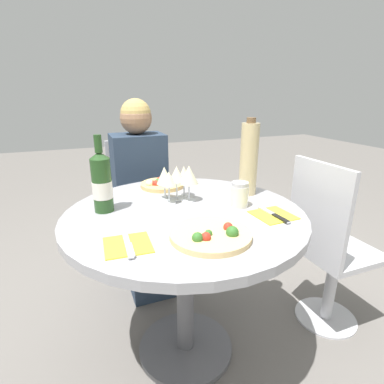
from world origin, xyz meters
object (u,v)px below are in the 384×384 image
Objects in this scene: seated_diner at (144,204)px; tall_carafe at (249,159)px; chair_behind_diner at (139,210)px; wine_bottle at (102,183)px; pizza_large at (212,234)px; chair_empty_side at (328,251)px; dining_table at (185,239)px.

seated_diner is 3.23× the size of tall_carafe.
tall_carafe is at bearing 125.17° from seated_diner.
chair_behind_diner is 2.86× the size of wine_bottle.
tall_carafe is at bearing -2.32° from wine_bottle.
wine_bottle reaches higher than pizza_large.
chair_empty_side is 0.81m from pizza_large.
dining_table is 0.42m from wine_bottle.
dining_table is at bearing -164.51° from tall_carafe.
chair_behind_diner is 0.77× the size of seated_diner.
chair_empty_side is at bearing 12.82° from pizza_large.
wine_bottle is (-1.05, 0.22, 0.42)m from chair_empty_side.
seated_diner is at bearing 125.17° from tall_carafe.
pizza_large is at bearing -77.18° from chair_empty_side.
dining_table is at bearing 91.25° from pizza_large.
wine_bottle is at bearing 177.68° from tall_carafe.
tall_carafe reaches higher than chair_behind_diner.
dining_table is at bearing -97.09° from chair_empty_side.
wine_bottle is (-0.31, 0.13, 0.25)m from dining_table.
pizza_large is 0.53m from tall_carafe.
chair_behind_diner is (-0.03, 0.80, -0.17)m from dining_table.
chair_empty_side is (0.74, -0.09, -0.17)m from dining_table.
chair_empty_side is (0.77, -0.90, 0.00)m from chair_behind_diner.
seated_diner reaches higher than chair_empty_side.
wine_bottle is 0.87× the size of tall_carafe.
seated_diner is 1.29× the size of chair_empty_side.
dining_table is 0.48m from tall_carafe.
dining_table is at bearing 92.81° from seated_diner.
pizza_large is (-0.74, -0.17, 0.31)m from chair_empty_side.
tall_carafe reaches higher than wine_bottle.
pizza_large is (0.04, -1.06, 0.31)m from chair_behind_diner.
chair_empty_side is at bearing 135.77° from seated_diner.
dining_table is 3.15× the size of wine_bottle.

